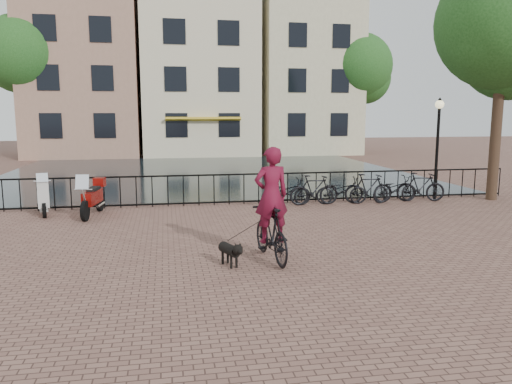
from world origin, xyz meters
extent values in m
plane|color=brown|center=(0.00, 0.00, 0.00)|extent=(100.00, 100.00, 0.00)
plane|color=black|center=(0.00, 17.30, 0.00)|extent=(20.00, 20.00, 0.00)
cube|color=black|center=(0.00, 8.00, 1.00)|extent=(20.00, 0.05, 0.05)
cube|color=black|center=(0.00, 8.00, 0.08)|extent=(20.00, 0.05, 0.05)
cube|color=#936A55|center=(-7.50, 30.00, 6.00)|extent=(7.50, 9.00, 12.00)
cube|color=beige|center=(0.50, 30.00, 5.50)|extent=(8.00, 9.00, 11.00)
cube|color=gold|center=(0.50, 25.30, 2.60)|extent=(5.00, 0.60, 0.15)
cube|color=#BAB18A|center=(8.50, 30.00, 6.25)|extent=(7.00, 9.00, 12.50)
cylinder|color=black|center=(-11.00, 27.00, 3.15)|extent=(0.36, 0.36, 6.30)
sphere|color=#1B4617|center=(-11.00, 27.00, 6.75)|extent=(5.04, 5.04, 5.04)
cylinder|color=black|center=(9.20, 7.30, 2.80)|extent=(0.36, 0.36, 5.60)
sphere|color=#1B4617|center=(9.20, 7.30, 6.00)|extent=(4.48, 4.48, 4.48)
cylinder|color=black|center=(12.00, 27.00, 2.97)|extent=(0.36, 0.36, 5.95)
sphere|color=#1B4617|center=(12.00, 27.00, 6.38)|extent=(4.76, 4.76, 4.76)
cylinder|color=black|center=(7.20, 7.60, 1.60)|extent=(0.10, 0.10, 3.20)
sphere|color=beige|center=(7.20, 7.60, 3.30)|extent=(0.30, 0.30, 0.30)
imported|color=black|center=(0.05, 1.54, 0.60)|extent=(0.81, 2.06, 1.20)
imported|color=maroon|center=(0.05, 1.54, 1.56)|extent=(0.93, 0.67, 2.36)
imported|color=black|center=(1.80, 7.40, 0.45)|extent=(1.78, 0.81, 0.90)
imported|color=black|center=(2.75, 7.40, 0.50)|extent=(1.67, 0.51, 1.00)
imported|color=black|center=(3.70, 7.40, 0.45)|extent=(1.76, 0.75, 0.90)
imported|color=black|center=(4.65, 7.40, 0.50)|extent=(1.68, 0.52, 1.00)
imported|color=black|center=(5.60, 7.40, 0.45)|extent=(1.79, 0.88, 0.90)
imported|color=black|center=(6.55, 7.40, 0.50)|extent=(1.72, 0.74, 1.00)
camera|label=1|loc=(-2.04, -8.23, 3.02)|focal=35.00mm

